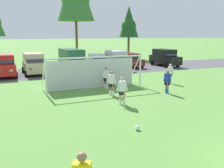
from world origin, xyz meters
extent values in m
plane|color=#598C3D|center=(0.00, 15.00, 0.00)|extent=(400.00, 400.00, 0.00)
cube|color=#4C4C51|center=(0.00, 23.24, 0.00)|extent=(52.00, 8.40, 0.01)
sphere|color=white|center=(-2.87, 4.86, 0.11)|extent=(0.22, 0.22, 0.22)
sphere|color=black|center=(-2.87, 4.86, 0.12)|extent=(0.08, 0.08, 0.08)
sphere|color=red|center=(-2.81, 4.86, 0.11)|extent=(0.07, 0.07, 0.07)
cylinder|color=white|center=(1.81, 12.96, 1.22)|extent=(0.12, 0.12, 2.44)
cylinder|color=white|center=(-5.51, 12.81, 1.22)|extent=(0.12, 0.12, 2.44)
cylinder|color=white|center=(-1.85, 12.89, 2.44)|extent=(7.32, 0.27, 0.12)
cylinder|color=white|center=(1.79, 13.86, 1.34)|extent=(0.12, 1.95, 2.46)
cylinder|color=white|center=(-5.53, 13.71, 1.34)|extent=(0.12, 1.95, 2.46)
cube|color=silver|center=(-1.87, 13.89, 1.10)|extent=(6.95, 0.18, 2.20)
sphere|color=#936B4C|center=(-6.55, 0.63, 1.53)|extent=(0.22, 0.22, 0.22)
cylinder|color=#936B4C|center=(-0.94, 13.16, 0.40)|extent=(0.14, 0.14, 0.80)
cylinder|color=#936B4C|center=(-1.00, 13.43, 0.40)|extent=(0.14, 0.14, 0.80)
cylinder|color=white|center=(-0.94, 13.16, 0.16)|extent=(0.15, 0.15, 0.32)
cylinder|color=white|center=(-1.00, 13.43, 0.16)|extent=(0.15, 0.15, 0.32)
cube|color=black|center=(-0.97, 13.29, 0.72)|extent=(0.40, 0.38, 0.28)
cube|color=white|center=(-0.97, 13.29, 1.10)|extent=(0.45, 0.42, 0.60)
sphere|color=#936B4C|center=(-0.97, 13.29, 1.53)|extent=(0.22, 0.22, 0.22)
cylinder|color=white|center=(-0.79, 13.11, 1.08)|extent=(0.24, 0.21, 0.55)
cylinder|color=white|center=(-1.15, 13.47, 1.08)|extent=(0.24, 0.21, 0.55)
cylinder|color=#936B4C|center=(-1.38, 11.01, 0.40)|extent=(0.14, 0.14, 0.80)
cylinder|color=#936B4C|center=(-1.49, 11.21, 0.40)|extent=(0.14, 0.14, 0.80)
cylinder|color=white|center=(-1.38, 11.01, 0.16)|extent=(0.15, 0.15, 0.32)
cylinder|color=white|center=(-1.49, 11.21, 0.16)|extent=(0.15, 0.15, 0.32)
cube|color=black|center=(-1.44, 11.11, 0.72)|extent=(0.40, 0.37, 0.28)
cube|color=silver|center=(-1.44, 11.11, 1.10)|extent=(0.45, 0.41, 0.60)
sphere|color=#936B4C|center=(-1.44, 11.11, 1.53)|extent=(0.22, 0.22, 0.22)
cylinder|color=silver|center=(-1.25, 10.94, 1.08)|extent=(0.24, 0.20, 0.55)
cylinder|color=silver|center=(-1.62, 11.28, 1.08)|extent=(0.24, 0.20, 0.55)
cylinder|color=#936B4C|center=(2.35, 10.02, 0.40)|extent=(0.14, 0.14, 0.80)
cylinder|color=#936B4C|center=(2.40, 10.25, 0.40)|extent=(0.14, 0.14, 0.80)
cylinder|color=blue|center=(2.35, 10.02, 0.16)|extent=(0.15, 0.15, 0.32)
cylinder|color=blue|center=(2.40, 10.25, 0.16)|extent=(0.15, 0.15, 0.32)
cube|color=black|center=(2.38, 10.14, 0.72)|extent=(0.31, 0.39, 0.28)
cube|color=#1E38B7|center=(2.38, 10.14, 1.10)|extent=(0.35, 0.44, 0.60)
sphere|color=#936B4C|center=(2.38, 10.14, 1.53)|extent=(0.22, 0.22, 0.22)
cylinder|color=#1E38B7|center=(2.42, 9.89, 1.08)|extent=(0.16, 0.25, 0.55)
cylinder|color=#1E38B7|center=(2.34, 10.39, 1.08)|extent=(0.16, 0.25, 0.55)
cylinder|color=tan|center=(-1.65, 8.72, 0.40)|extent=(0.14, 0.14, 0.80)
cylinder|color=tan|center=(-1.85, 8.82, 0.40)|extent=(0.14, 0.14, 0.80)
cylinder|color=white|center=(-1.65, 8.72, 0.16)|extent=(0.15, 0.15, 0.32)
cylinder|color=white|center=(-1.85, 8.82, 0.16)|extent=(0.15, 0.15, 0.32)
cube|color=black|center=(-1.75, 8.77, 0.72)|extent=(0.35, 0.24, 0.28)
cube|color=white|center=(-1.75, 8.77, 1.10)|extent=(0.40, 0.27, 0.60)
sphere|color=tan|center=(-1.75, 8.77, 1.53)|extent=(0.22, 0.22, 0.22)
cylinder|color=white|center=(-1.50, 8.75, 1.08)|extent=(0.23, 0.11, 0.55)
cylinder|color=white|center=(-2.00, 8.79, 1.08)|extent=(0.23, 0.11, 0.55)
cylinder|color=beige|center=(4.73, 12.94, 0.40)|extent=(0.14, 0.14, 0.80)
cylinder|color=beige|center=(4.72, 13.18, 0.40)|extent=(0.14, 0.14, 0.80)
cylinder|color=white|center=(4.73, 12.94, 0.16)|extent=(0.15, 0.15, 0.32)
cylinder|color=white|center=(4.72, 13.18, 0.16)|extent=(0.15, 0.15, 0.32)
cube|color=black|center=(4.73, 13.06, 0.72)|extent=(0.37, 0.40, 0.28)
cube|color=white|center=(4.73, 13.06, 1.10)|extent=(0.41, 0.45, 0.60)
sphere|color=beige|center=(4.73, 13.06, 1.53)|extent=(0.22, 0.22, 0.22)
cylinder|color=white|center=(4.84, 12.83, 1.08)|extent=(0.20, 0.24, 0.55)
cylinder|color=white|center=(4.62, 13.29, 1.08)|extent=(0.20, 0.24, 0.55)
cube|color=red|center=(-8.07, 22.12, 0.82)|extent=(1.97, 4.63, 1.00)
cube|color=red|center=(-8.07, 22.32, 1.74)|extent=(1.79, 3.03, 0.84)
cube|color=#28384C|center=(-8.05, 20.90, 1.72)|extent=(1.62, 0.40, 0.71)
cube|color=#28384C|center=(-7.19, 22.34, 1.74)|extent=(0.08, 2.55, 0.59)
cube|color=white|center=(-7.51, 19.87, 0.87)|extent=(0.28, 0.08, 0.20)
cube|color=#B21414|center=(-7.58, 24.39, 0.87)|extent=(0.28, 0.08, 0.20)
cylinder|color=black|center=(-7.10, 20.71, 0.32)|extent=(0.25, 0.64, 0.64)
cylinder|color=black|center=(-7.14, 23.56, 0.32)|extent=(0.25, 0.64, 0.64)
cube|color=tan|center=(-5.28, 22.58, 0.82)|extent=(2.00, 4.64, 1.00)
cube|color=tan|center=(-5.29, 22.78, 1.74)|extent=(1.81, 3.04, 0.84)
cube|color=#28384C|center=(-5.26, 21.36, 1.72)|extent=(1.62, 0.41, 0.71)
cube|color=#28384C|center=(-4.41, 22.79, 1.74)|extent=(0.09, 2.55, 0.59)
cube|color=white|center=(-4.71, 20.33, 0.87)|extent=(0.28, 0.09, 0.20)
cube|color=white|center=(-5.76, 20.31, 0.87)|extent=(0.28, 0.09, 0.20)
cube|color=#B21414|center=(-4.81, 24.85, 0.87)|extent=(0.28, 0.09, 0.20)
cube|color=#B21414|center=(-5.85, 24.82, 0.87)|extent=(0.28, 0.09, 0.20)
cylinder|color=black|center=(-4.30, 21.17, 0.32)|extent=(0.25, 0.64, 0.64)
cylinder|color=black|center=(-6.20, 21.13, 0.32)|extent=(0.25, 0.64, 0.64)
cylinder|color=black|center=(-4.37, 24.02, 0.32)|extent=(0.25, 0.64, 0.64)
cylinder|color=black|center=(-6.26, 23.98, 0.32)|extent=(0.25, 0.64, 0.64)
cube|color=#194C2D|center=(-1.39, 22.09, 0.87)|extent=(2.14, 4.87, 1.10)
cube|color=#194C2D|center=(-1.40, 22.29, 1.97)|extent=(1.95, 4.16, 1.10)
cube|color=#28384C|center=(-1.33, 20.32, 1.95)|extent=(1.68, 0.52, 0.91)
cube|color=#28384C|center=(-0.49, 22.32, 1.97)|extent=(0.17, 3.48, 0.77)
cube|color=white|center=(-0.77, 19.75, 0.92)|extent=(0.28, 0.09, 0.20)
cube|color=white|center=(-1.84, 19.71, 0.92)|extent=(0.28, 0.09, 0.20)
cube|color=#B21414|center=(-0.94, 24.47, 0.92)|extent=(0.28, 0.09, 0.20)
cube|color=#B21414|center=(-2.02, 24.43, 0.92)|extent=(0.28, 0.09, 0.20)
cylinder|color=black|center=(-0.36, 20.64, 0.32)|extent=(0.26, 0.65, 0.64)
cylinder|color=black|center=(-2.32, 20.56, 0.32)|extent=(0.26, 0.65, 0.64)
cylinder|color=black|center=(-0.47, 23.61, 0.32)|extent=(0.26, 0.65, 0.64)
cylinder|color=black|center=(-2.43, 23.54, 0.32)|extent=(0.26, 0.65, 0.64)
cube|color=silver|center=(2.28, 24.40, 0.70)|extent=(2.05, 4.30, 0.76)
cube|color=silver|center=(2.29, 24.55, 1.40)|extent=(1.78, 2.19, 0.64)
cube|color=#28384C|center=(2.23, 23.58, 1.38)|extent=(1.55, 0.41, 0.55)
cube|color=#28384C|center=(3.12, 24.50, 1.40)|extent=(0.15, 1.78, 0.45)
cube|color=white|center=(2.65, 22.31, 0.75)|extent=(0.28, 0.10, 0.20)
cube|color=white|center=(1.66, 22.37, 0.75)|extent=(0.28, 0.10, 0.20)
cube|color=#B21414|center=(2.89, 26.42, 0.75)|extent=(0.28, 0.10, 0.20)
cube|color=#B21414|center=(1.91, 26.48, 0.75)|extent=(0.28, 0.10, 0.20)
cylinder|color=black|center=(3.10, 23.04, 0.32)|extent=(0.28, 0.65, 0.64)
cylinder|color=black|center=(1.30, 23.15, 0.32)|extent=(0.28, 0.65, 0.64)
cylinder|color=black|center=(3.25, 25.64, 0.32)|extent=(0.28, 0.65, 0.64)
cylinder|color=black|center=(1.46, 25.75, 0.32)|extent=(0.28, 0.65, 0.64)
cube|color=#B2B2BC|center=(4.07, 22.65, 0.82)|extent=(2.12, 4.69, 1.00)
cube|color=#B2B2BC|center=(4.08, 22.85, 1.74)|extent=(1.89, 3.08, 0.84)
cube|color=#28384C|center=(4.01, 21.43, 1.72)|extent=(1.63, 0.46, 0.71)
cube|color=#28384C|center=(4.96, 22.81, 1.74)|extent=(0.16, 2.55, 0.59)
cube|color=white|center=(4.48, 20.37, 0.87)|extent=(0.28, 0.09, 0.20)
cube|color=white|center=(3.44, 20.42, 0.87)|extent=(0.28, 0.09, 0.20)
cube|color=#B21414|center=(4.70, 24.88, 0.87)|extent=(0.28, 0.09, 0.20)
cube|color=#B21414|center=(3.65, 24.93, 0.87)|extent=(0.28, 0.09, 0.20)
cylinder|color=black|center=(4.95, 21.18, 0.32)|extent=(0.27, 0.65, 0.64)
cylinder|color=black|center=(3.05, 21.27, 0.32)|extent=(0.27, 0.65, 0.64)
cylinder|color=black|center=(5.08, 24.03, 0.32)|extent=(0.27, 0.65, 0.64)
cylinder|color=black|center=(3.19, 24.12, 0.32)|extent=(0.27, 0.65, 0.64)
cube|color=maroon|center=(6.56, 23.80, 0.70)|extent=(1.87, 4.23, 0.76)
cube|color=maroon|center=(6.56, 23.95, 1.40)|extent=(1.69, 2.13, 0.64)
cube|color=#28384C|center=(6.54, 22.98, 1.38)|extent=(1.54, 0.34, 0.55)
cube|color=#28384C|center=(7.39, 23.94, 1.40)|extent=(0.07, 1.79, 0.45)
cube|color=white|center=(7.01, 21.74, 0.75)|extent=(0.28, 0.08, 0.20)
cube|color=white|center=(6.03, 21.75, 0.75)|extent=(0.28, 0.08, 0.20)
cube|color=#B21414|center=(7.09, 25.85, 0.75)|extent=(0.28, 0.08, 0.20)
cube|color=#B21414|center=(6.10, 25.87, 0.75)|extent=(0.28, 0.08, 0.20)
cylinder|color=black|center=(7.43, 22.49, 0.32)|extent=(0.25, 0.64, 0.64)
cylinder|color=black|center=(5.63, 22.52, 0.32)|extent=(0.25, 0.64, 0.64)
cylinder|color=black|center=(7.48, 25.09, 0.32)|extent=(0.25, 0.64, 0.64)
cylinder|color=black|center=(5.68, 25.12, 0.32)|extent=(0.25, 0.64, 0.64)
cube|color=black|center=(11.03, 22.88, 0.82)|extent=(2.01, 4.65, 1.00)
cube|color=black|center=(11.03, 23.08, 1.74)|extent=(1.82, 3.04, 0.84)
cube|color=#28384C|center=(11.06, 21.66, 1.72)|extent=(1.62, 0.42, 0.71)
cube|color=#28384C|center=(11.91, 23.10, 1.74)|extent=(0.10, 2.55, 0.59)
cube|color=white|center=(11.61, 20.64, 0.87)|extent=(0.28, 0.09, 0.20)
cube|color=white|center=(10.57, 20.61, 0.87)|extent=(0.28, 0.09, 0.20)
cube|color=#B21414|center=(11.50, 25.15, 0.87)|extent=(0.28, 0.09, 0.20)
cube|color=#B21414|center=(10.45, 25.13, 0.87)|extent=(0.28, 0.09, 0.20)
cylinder|color=black|center=(12.02, 21.48, 0.32)|extent=(0.26, 0.65, 0.64)
cylinder|color=black|center=(10.12, 21.43, 0.32)|extent=(0.26, 0.65, 0.64)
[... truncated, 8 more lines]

